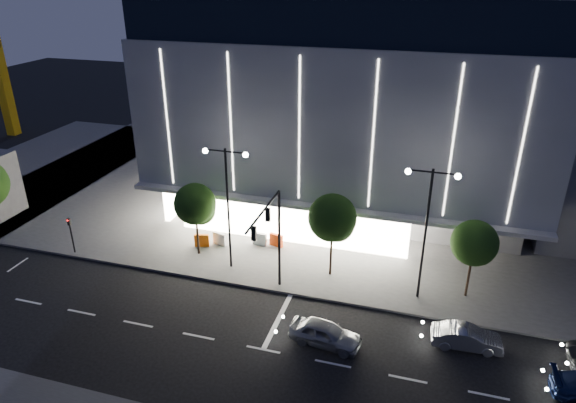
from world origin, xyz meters
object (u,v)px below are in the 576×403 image
(ped_signal_far, at_px, (71,232))
(barrier_c, at_px, (276,240))
(car_lead, at_px, (325,333))
(barrier_b, at_px, (220,239))
(barrier_d, at_px, (260,239))
(street_lamp_west, at_px, (227,192))
(tree_left, at_px, (196,206))
(tree_right, at_px, (474,245))
(traffic_mast, at_px, (272,230))
(tree_mid, at_px, (333,220))
(car_second, at_px, (467,338))
(barrier_a, at_px, (202,240))
(street_lamp_east, at_px, (427,216))

(ped_signal_far, xyz_separation_m, barrier_c, (14.20, 5.19, -1.24))
(car_lead, xyz_separation_m, barrier_b, (-10.25, 8.69, -0.06))
(barrier_c, bearing_deg, barrier_d, -157.10)
(street_lamp_west, xyz_separation_m, tree_left, (-2.97, 1.02, -1.92))
(car_lead, bearing_deg, tree_right, -40.58)
(barrier_b, height_order, barrier_d, same)
(barrier_b, distance_m, barrier_d, 3.08)
(street_lamp_west, bearing_deg, traffic_mast, -33.65)
(traffic_mast, relative_size, barrier_c, 6.43)
(ped_signal_far, xyz_separation_m, tree_mid, (19.03, 2.52, 2.45))
(traffic_mast, bearing_deg, car_second, -6.44)
(car_second, bearing_deg, tree_mid, 56.87)
(tree_left, xyz_separation_m, car_second, (18.90, -5.03, -3.39))
(traffic_mast, relative_size, ped_signal_far, 2.36)
(ped_signal_far, bearing_deg, traffic_mast, -4.15)
(tree_right, distance_m, barrier_c, 14.45)
(barrier_a, bearing_deg, barrier_c, 0.22)
(street_lamp_west, distance_m, barrier_a, 6.54)
(car_second, bearing_deg, car_lead, 100.88)
(car_lead, xyz_separation_m, barrier_a, (-11.45, 8.05, -0.06))
(street_lamp_east, height_order, car_lead, street_lamp_east)
(tree_right, relative_size, car_second, 1.42)
(car_second, bearing_deg, tree_left, 71.44)
(tree_mid, bearing_deg, barrier_a, 174.33)
(street_lamp_west, height_order, barrier_c, street_lamp_west)
(car_lead, relative_size, barrier_a, 3.79)
(traffic_mast, xyz_separation_m, barrier_b, (-6.04, 5.35, -4.38))
(street_lamp_east, bearing_deg, car_second, -53.91)
(tree_right, xyz_separation_m, barrier_d, (-15.10, 2.51, -3.23))
(tree_mid, relative_size, car_lead, 1.48)
(barrier_d, bearing_deg, tree_left, -142.83)
(car_second, relative_size, barrier_b, 3.54)
(tree_mid, distance_m, barrier_a, 10.95)
(tree_right, relative_size, barrier_d, 5.01)
(tree_mid, height_order, barrier_d, tree_mid)
(car_second, bearing_deg, ped_signal_far, 81.21)
(tree_mid, height_order, tree_right, tree_mid)
(barrier_b, bearing_deg, tree_left, -105.23)
(ped_signal_far, xyz_separation_m, tree_left, (9.03, 2.52, 2.15))
(car_lead, height_order, barrier_d, car_lead)
(barrier_d, bearing_deg, tree_right, -4.99)
(tree_left, relative_size, car_second, 1.47)
(tree_right, xyz_separation_m, barrier_b, (-18.06, 1.67, -3.23))
(barrier_c, bearing_deg, barrier_b, -151.13)
(street_lamp_west, height_order, barrier_a, street_lamp_west)
(street_lamp_east, distance_m, tree_left, 16.12)
(tree_right, distance_m, barrier_a, 19.55)
(barrier_a, distance_m, barrier_c, 5.68)
(barrier_c, bearing_deg, tree_mid, -13.41)
(tree_mid, distance_m, car_second, 10.87)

